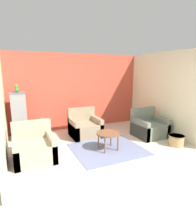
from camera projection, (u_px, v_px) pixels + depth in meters
The scene contains 13 objects.
ground_plane at pixel (133, 172), 3.74m from camera, with size 20.00×20.00×0.00m, color beige.
wall_back_accent at pixel (77, 92), 6.48m from camera, with size 4.69×0.06×2.55m.
wall_left at pixel (0, 104), 4.02m from camera, with size 0.06×3.36×2.55m.
wall_right at pixel (164, 94), 5.90m from camera, with size 0.06×3.36×2.55m.
area_rug at pixel (108, 149), 4.81m from camera, with size 1.75×1.54×0.01m.
coffee_table at pixel (108, 134), 4.72m from camera, with size 0.59×0.59×0.46m.
armchair_left at pixel (34, 148), 4.20m from camera, with size 0.88×0.84×0.84m.
armchair_right at pixel (149, 127), 5.76m from camera, with size 0.88×0.84×0.84m.
armchair_middle at pixel (85, 127), 5.76m from camera, with size 0.88×0.84×0.84m.
birdcage at pixel (19, 117), 5.37m from camera, with size 0.46×0.46×1.39m.
parrot at pixel (17, 89), 5.20m from camera, with size 0.10×0.19×0.23m.
potted_plant at pixel (41, 128), 5.59m from camera, with size 0.30×0.30×0.63m.
wicker_basket at pixel (176, 140), 5.05m from camera, with size 0.42×0.42×0.28m.
Camera 1 is at (-2.06, -2.79, 1.98)m, focal length 30.00 mm.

